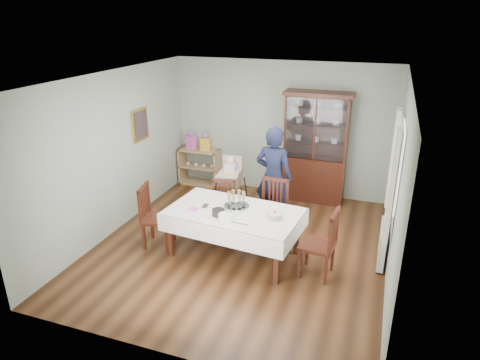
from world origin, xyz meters
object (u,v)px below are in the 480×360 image
at_px(china_cabinet, 316,146).
at_px(chair_far_left, 223,218).
at_px(champagne_tray, 236,202).
at_px(birthday_cake, 274,216).
at_px(chair_far_right, 271,223).
at_px(sideboard, 200,166).
at_px(chair_end_left, 158,228).
at_px(woman, 274,177).
at_px(gift_bag_orange, 205,142).
at_px(high_chair, 231,191).
at_px(dining_table, 234,233).
at_px(chair_end_right, 318,256).
at_px(gift_bag_pink, 191,141).

xyz_separation_m(china_cabinet, chair_far_left, (-1.19, -1.92, -0.85)).
distance_m(champagne_tray, birthday_cake, 0.69).
height_order(chair_far_right, champagne_tray, chair_far_right).
relative_size(sideboard, chair_end_left, 0.88).
distance_m(woman, gift_bag_orange, 2.31).
distance_m(chair_far_right, woman, 0.81).
xyz_separation_m(chair_far_right, champagne_tray, (-0.43, -0.50, 0.53)).
bearing_deg(birthday_cake, sideboard, 132.29).
bearing_deg(high_chair, dining_table, -70.10).
distance_m(china_cabinet, chair_end_right, 2.83).
xyz_separation_m(chair_far_left, champagne_tray, (0.41, -0.47, 0.56)).
bearing_deg(gift_bag_orange, chair_far_left, -59.01).
bearing_deg(gift_bag_pink, woman, -31.53).
bearing_deg(chair_far_left, gift_bag_pink, 111.64).
bearing_deg(gift_bag_orange, champagne_tray, -56.79).
distance_m(china_cabinet, champagne_tray, 2.53).
xyz_separation_m(chair_far_right, woman, (-0.13, 0.54, 0.60)).
bearing_deg(chair_end_right, chair_far_right, -124.54).
distance_m(chair_far_left, high_chair, 0.81).
distance_m(chair_end_right, gift_bag_pink, 4.23).
height_order(china_cabinet, gift_bag_pink, china_cabinet).
xyz_separation_m(dining_table, high_chair, (-0.58, 1.40, 0.06)).
distance_m(chair_far_left, chair_end_left, 1.13).
xyz_separation_m(sideboard, champagne_tray, (1.72, -2.41, 0.43)).
xyz_separation_m(chair_end_left, champagne_tray, (1.26, 0.26, 0.53)).
height_order(woman, gift_bag_pink, woman).
distance_m(sideboard, woman, 2.50).
bearing_deg(woman, sideboard, -27.36).
height_order(chair_end_left, chair_end_right, chair_end_right).
relative_size(chair_end_left, high_chair, 0.91).
distance_m(chair_end_left, birthday_cake, 1.99).
bearing_deg(chair_far_left, gift_bag_orange, 104.89).
xyz_separation_m(woman, gift_bag_pink, (-2.20, 1.35, 0.07)).
bearing_deg(dining_table, sideboard, 124.13).
relative_size(chair_end_left, gift_bag_orange, 2.67).
distance_m(chair_far_left, chair_end_right, 1.89).
bearing_deg(chair_far_right, chair_far_left, -177.27).
bearing_deg(dining_table, chair_far_right, 56.94).
height_order(birthday_cake, gift_bag_pink, gift_bag_pink).
bearing_deg(china_cabinet, woman, -109.33).
xyz_separation_m(dining_table, china_cabinet, (0.77, 2.54, 0.74)).
height_order(gift_bag_pink, gift_bag_orange, gift_bag_pink).
bearing_deg(dining_table, china_cabinet, 73.19).
bearing_deg(chair_far_right, china_cabinet, 80.41).
height_order(dining_table, chair_far_right, chair_far_right).
bearing_deg(chair_end_left, chair_end_right, -100.85).
height_order(china_cabinet, birthday_cake, china_cabinet).
bearing_deg(sideboard, chair_end_left, -80.31).
relative_size(china_cabinet, champagne_tray, 5.54).
bearing_deg(chair_end_right, chair_end_left, -84.31).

